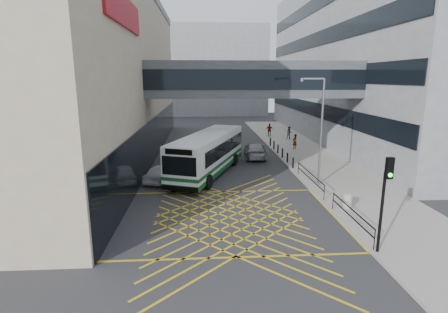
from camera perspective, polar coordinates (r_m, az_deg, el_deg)
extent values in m
plane|color=#333335|center=(19.89, 0.73, -9.89)|extent=(120.00, 120.00, 0.00)
cube|color=#B9A98F|center=(38.12, -30.08, 11.59)|extent=(24.00, 42.00, 16.00)
cube|color=black|center=(35.07, -11.03, 3.22)|extent=(0.10, 41.50, 4.00)
cube|color=maroon|center=(23.09, -16.01, 21.87)|extent=(0.18, 9.00, 1.80)
cube|color=gray|center=(49.41, 28.26, 13.99)|extent=(24.00, 44.00, 20.00)
cube|color=black|center=(44.52, 14.01, 7.65)|extent=(0.10, 43.50, 1.60)
cube|color=black|center=(44.37, 14.29, 12.80)|extent=(0.10, 43.50, 1.60)
cube|color=black|center=(44.58, 14.59, 17.94)|extent=(0.10, 43.50, 1.60)
cube|color=black|center=(45.15, 14.89, 22.99)|extent=(0.10, 43.50, 1.60)
cube|color=gray|center=(78.32, -4.15, 13.68)|extent=(28.00, 16.00, 18.00)
cube|color=#464B50|center=(30.63, 4.78, 12.40)|extent=(20.00, 4.00, 3.00)
cube|color=black|center=(28.63, 5.37, 12.37)|extent=(19.50, 0.06, 1.60)
cube|color=black|center=(32.63, 4.26, 12.43)|extent=(19.50, 0.06, 1.60)
cube|color=#9E9990|center=(35.71, 13.43, 0.13)|extent=(6.00, 54.00, 0.16)
cube|color=gold|center=(19.89, 0.73, -9.88)|extent=(12.00, 9.00, 0.01)
cube|color=white|center=(28.13, -2.59, 0.68)|extent=(6.46, 11.73, 2.83)
cube|color=#105020|center=(28.42, -2.56, -1.76)|extent=(6.52, 11.78, 0.36)
cube|color=#105020|center=(28.28, -2.57, -0.67)|extent=(6.54, 11.79, 0.23)
cube|color=black|center=(28.64, -2.18, 1.65)|extent=(6.01, 10.37, 1.10)
cube|color=black|center=(22.87, -7.34, -1.56)|extent=(2.29, 0.92, 1.26)
cube|color=black|center=(22.64, -7.43, 0.74)|extent=(1.79, 0.71, 0.37)
cube|color=white|center=(27.87, -2.62, 3.55)|extent=(6.41, 11.62, 0.10)
cube|color=black|center=(23.27, -7.26, -5.21)|extent=(2.49, 1.01, 0.31)
cube|color=black|center=(33.77, 0.66, 0.55)|extent=(2.49, 1.01, 0.31)
cylinder|color=black|center=(25.53, -8.17, -3.61)|extent=(0.64, 1.09, 1.05)
cylinder|color=black|center=(24.57, -2.55, -4.14)|extent=(0.64, 1.09, 1.05)
cylinder|color=black|center=(31.92, -2.82, -0.19)|extent=(0.64, 1.09, 1.05)
cylinder|color=black|center=(31.16, 1.77, -0.50)|extent=(0.64, 1.09, 1.05)
imported|color=silver|center=(26.76, -10.13, -2.58)|extent=(3.01, 4.57, 1.35)
imported|color=black|center=(33.35, -3.05, 0.72)|extent=(2.02, 4.68, 1.44)
imported|color=gray|center=(34.27, 5.07, 1.11)|extent=(2.47, 5.13, 1.55)
cylinder|color=black|center=(16.65, 24.29, -8.34)|extent=(0.14, 0.14, 3.65)
cube|color=black|center=(15.88, 25.40, -1.72)|extent=(0.31, 0.21, 0.91)
sphere|color=#19E533|center=(15.86, 25.51, -2.76)|extent=(0.18, 0.18, 0.17)
cylinder|color=slate|center=(25.34, 15.58, 3.70)|extent=(0.18, 0.18, 7.44)
cube|color=slate|center=(25.02, 14.36, 12.22)|extent=(1.46, 0.49, 0.09)
cylinder|color=slate|center=(25.00, 12.61, 12.14)|extent=(0.32, 0.32, 0.23)
cylinder|color=#ADA89E|center=(21.75, 19.47, -6.91)|extent=(0.52, 0.52, 0.90)
cube|color=black|center=(19.13, 20.12, -8.08)|extent=(0.05, 5.00, 0.05)
cube|color=black|center=(19.27, 20.03, -9.19)|extent=(0.05, 5.00, 0.05)
cube|color=black|center=(25.36, 13.87, -2.60)|extent=(0.05, 6.00, 0.05)
cube|color=black|center=(25.47, 13.83, -3.46)|extent=(0.05, 6.00, 0.05)
cylinder|color=black|center=(17.22, 23.36, -12.32)|extent=(0.04, 0.04, 1.00)
cylinder|color=black|center=(21.44, 17.38, -6.90)|extent=(0.04, 0.04, 1.00)
cylinder|color=black|center=(22.77, 16.05, -5.66)|extent=(0.04, 0.04, 1.00)
cylinder|color=black|center=(28.25, 12.03, -1.88)|extent=(0.04, 0.04, 1.00)
cylinder|color=black|center=(30.16, 11.21, -1.02)|extent=(0.14, 0.14, 0.90)
cylinder|color=black|center=(32.04, 10.31, -0.17)|extent=(0.14, 0.14, 0.90)
cylinder|color=black|center=(33.94, 9.52, 0.58)|extent=(0.14, 0.14, 0.90)
cylinder|color=black|center=(35.85, 8.80, 1.25)|extent=(0.14, 0.14, 0.90)
cylinder|color=black|center=(37.77, 8.16, 1.85)|extent=(0.14, 0.14, 0.90)
cylinder|color=black|center=(39.70, 7.58, 2.40)|extent=(0.14, 0.14, 0.90)
imported|color=gray|center=(38.28, 11.48, 2.41)|extent=(0.78, 0.74, 1.60)
imported|color=gray|center=(44.16, 10.62, 3.77)|extent=(0.78, 0.46, 1.57)
imported|color=gray|center=(46.00, 7.44, 4.30)|extent=(1.08, 0.71, 1.67)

